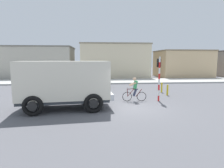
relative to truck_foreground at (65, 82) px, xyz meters
The scene contains 11 objects.
ground_plane 4.34m from the truck_foreground, ahead, with size 120.00×120.00×0.00m, color #56565B.
sidewalk_far 14.26m from the truck_foreground, 73.62° to the left, with size 80.00×5.00×0.16m, color #ADADA8.
truck_foreground is the anchor object (origin of this frame).
cyclist 4.97m from the truck_foreground, 19.88° to the left, with size 1.73×0.50×1.72m.
traffic_light_pole 6.58m from the truck_foreground, 14.39° to the left, with size 0.24×0.43×3.20m.
car_red_near 9.33m from the truck_foreground, 84.24° to the left, with size 4.31×2.69×1.60m.
bollard_near 8.73m from the truck_foreground, 25.02° to the left, with size 0.14×0.14×0.90m, color gold.
bollard_far 9.40m from the truck_foreground, 32.84° to the left, with size 0.14×0.14×0.90m, color gold.
building_corner_left 22.27m from the truck_foreground, 110.56° to the left, with size 11.75×7.31×5.05m.
building_mid_block 21.05m from the truck_foreground, 76.43° to the left, with size 11.00×7.34×5.51m.
building_corner_right 25.98m from the truck_foreground, 50.13° to the left, with size 8.42×6.81×4.51m.
Camera 1 is at (-2.12, -11.21, 3.01)m, focal length 30.18 mm.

